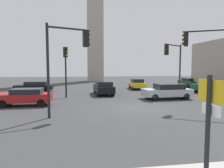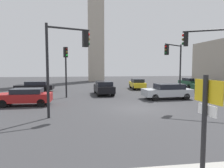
{
  "view_description": "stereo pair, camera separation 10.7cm",
  "coord_description": "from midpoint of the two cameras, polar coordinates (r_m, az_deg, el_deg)",
  "views": [
    {
      "loc": [
        -4.1,
        -14.31,
        3.04
      ],
      "look_at": [
        -1.45,
        3.59,
        1.51
      ],
      "focal_mm": 32.84,
      "sensor_mm": 36.0,
      "label": 1
    },
    {
      "loc": [
        -4.0,
        -14.33,
        3.04
      ],
      "look_at": [
        -1.45,
        3.59,
        1.51
      ],
      "focal_mm": 32.84,
      "sensor_mm": 36.0,
      "label": 2
    }
  ],
  "objects": [
    {
      "name": "car_3",
      "position": [
        17.38,
        -23.16,
        -3.23
      ],
      "size": [
        4.02,
        1.7,
        1.34
      ],
      "rotation": [
        0.0,
        0.0,
        3.14
      ],
      "color": "maroon",
      "rests_on": "ground_plane"
    },
    {
      "name": "car_2",
      "position": [
        20.09,
        14.98,
        -1.87
      ],
      "size": [
        4.57,
        2.15,
        1.44
      ],
      "rotation": [
        0.0,
        0.0,
        3.18
      ],
      "color": "#ADB2B7",
      "rests_on": "ground_plane"
    },
    {
      "name": "traffic_light_3",
      "position": [
        12.85,
        -12.61,
        8.66
      ],
      "size": [
        2.59,
        1.14,
        5.55
      ],
      "rotation": [
        0.0,
        0.0,
        0.37
      ],
      "color": "black",
      "rests_on": "ground_plane"
    },
    {
      "name": "traffic_light_0",
      "position": [
        20.55,
        -12.91,
        5.87
      ],
      "size": [
        0.45,
        0.48,
        4.95
      ],
      "rotation": [
        0.0,
        0.0,
        -0.92
      ],
      "color": "black",
      "rests_on": "ground_plane"
    },
    {
      "name": "traffic_light_1",
      "position": [
        22.26,
        16.66,
        6.8
      ],
      "size": [
        2.62,
        1.92,
        5.42
      ],
      "rotation": [
        0.0,
        0.0,
        -2.53
      ],
      "color": "black",
      "rests_on": "ground_plane"
    },
    {
      "name": "direction_sign",
      "position": [
        4.67,
        24.73,
        -10.52
      ],
      "size": [
        0.17,
        0.78,
        2.73
      ],
      "rotation": [
        0.0,
        0.0,
        0.11
      ],
      "color": "black",
      "rests_on": "ground_plane"
    },
    {
      "name": "ground_plane",
      "position": [
        15.19,
        7.25,
        -6.76
      ],
      "size": [
        99.55,
        99.55,
        0.0
      ],
      "primitive_type": "plane",
      "color": "#38383A"
    },
    {
      "name": "car_6",
      "position": [
        26.87,
        25.6,
        -0.48
      ],
      "size": [
        4.15,
        1.81,
        1.47
      ],
      "rotation": [
        0.0,
        0.0,
        3.11
      ],
      "color": "#19472D",
      "rests_on": "ground_plane"
    },
    {
      "name": "car_4",
      "position": [
        28.25,
        6.81,
        0.12
      ],
      "size": [
        1.86,
        4.13,
        1.4
      ],
      "rotation": [
        0.0,
        0.0,
        1.51
      ],
      "color": "yellow",
      "rests_on": "ground_plane"
    },
    {
      "name": "car_1",
      "position": [
        22.4,
        -2.5,
        -0.99
      ],
      "size": [
        2.0,
        4.34,
        1.46
      ],
      "rotation": [
        0.0,
        0.0,
        1.62
      ],
      "color": "black",
      "rests_on": "ground_plane"
    },
    {
      "name": "traffic_light_2",
      "position": [
        16.31,
        26.25,
        8.35
      ],
      "size": [
        3.44,
        1.98,
        5.91
      ],
      "rotation": [
        0.0,
        0.0,
        2.64
      ],
      "color": "black",
      "rests_on": "ground_plane"
    },
    {
      "name": "car_0",
      "position": [
        26.6,
        -20.83,
        -0.59
      ],
      "size": [
        4.43,
        1.84,
        1.27
      ],
      "rotation": [
        0.0,
        0.0,
        3.13
      ],
      "color": "black",
      "rests_on": "ground_plane"
    },
    {
      "name": "car_5",
      "position": [
        32.6,
        20.5,
        0.47
      ],
      "size": [
        1.63,
        4.01,
        1.37
      ],
      "rotation": [
        0.0,
        0.0,
        1.57
      ],
      "color": "#19472D",
      "rests_on": "ground_plane"
    }
  ]
}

